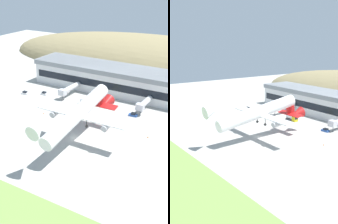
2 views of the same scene
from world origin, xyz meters
TOP-DOWN VIEW (x-y plane):
  - ground_plane at (0.00, 0.00)m, footprint 350.52×350.52m
  - hill_backdrop at (-6.42, 108.61)m, footprint 229.24×73.30m
  - terminal_building at (-7.13, 53.49)m, footprint 95.72×19.96m
  - jetway_0 at (-26.19, 35.09)m, footprint 3.38×16.26m
  - jetway_1 at (13.11, 36.54)m, footprint 3.38×13.51m
  - cargo_airplane at (3.32, -2.65)m, footprint 36.07×50.09m
  - service_car_0 at (-47.42, 25.68)m, footprint 3.86×1.95m
  - service_car_1 at (11.05, 29.78)m, footprint 3.90×2.23m
  - service_car_2 at (-38.29, 30.31)m, footprint 3.86×2.16m
  - fuel_truck at (-12.81, 30.29)m, footprint 7.17×2.50m
  - traffic_cone_0 at (23.53, 14.73)m, footprint 0.52×0.52m
  - traffic_cone_1 at (-23.95, 11.16)m, footprint 0.52×0.52m

SIDE VIEW (x-z plane):
  - ground_plane at x=0.00m, z-range 0.00..0.00m
  - hill_backdrop at x=-6.42m, z-range -20.22..20.22m
  - traffic_cone_0 at x=23.53m, z-range -0.01..0.57m
  - traffic_cone_1 at x=-23.95m, z-range -0.01..0.57m
  - service_car_2 at x=-38.29m, z-range -0.13..1.40m
  - service_car_1 at x=11.05m, z-range -0.14..1.45m
  - service_car_0 at x=-47.42m, z-range -0.14..1.47m
  - fuel_truck at x=-12.81m, z-range -0.06..3.15m
  - jetway_1 at x=13.11m, z-range 1.28..6.71m
  - jetway_0 at x=-26.19m, z-range 1.28..6.71m
  - terminal_building at x=-7.13m, z-range 0.88..14.19m
  - cargo_airplane at x=3.32m, z-range 5.43..18.59m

